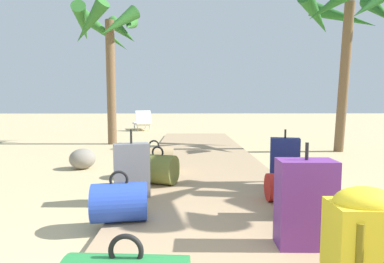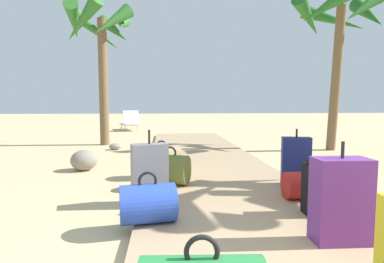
% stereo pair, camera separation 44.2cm
% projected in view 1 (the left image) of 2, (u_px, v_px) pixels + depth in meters
% --- Properties ---
extents(ground_plane, '(60.00, 60.00, 0.00)m').
position_uv_depth(ground_plane, '(206.00, 177.00, 4.77)').
color(ground_plane, tan).
extents(boardwalk, '(1.99, 10.06, 0.08)m').
position_uv_depth(boardwalk, '(203.00, 162.00, 5.77)').
color(boardwalk, tan).
rests_on(boardwalk, ground).
extents(backpack_yellow, '(0.34, 0.27, 0.62)m').
position_uv_depth(backpack_yellow, '(364.00, 245.00, 1.56)').
color(backpack_yellow, gold).
rests_on(backpack_yellow, boardwalk).
extents(backpack_black, '(0.29, 0.22, 0.54)m').
position_uv_depth(backpack_black, '(296.00, 186.00, 2.83)').
color(backpack_black, black).
rests_on(backpack_black, boardwalk).
extents(duffel_bag_red, '(0.70, 0.30, 0.40)m').
position_uv_depth(duffel_bag_red, '(300.00, 187.00, 3.31)').
color(duffel_bag_red, red).
rests_on(duffel_bag_red, boardwalk).
extents(suitcase_navy, '(0.38, 0.25, 0.71)m').
position_uv_depth(suitcase_navy, '(285.00, 162.00, 3.87)').
color(suitcase_navy, navy).
rests_on(suitcase_navy, boardwalk).
extents(suitcase_purple, '(0.40, 0.23, 0.75)m').
position_uv_depth(suitcase_purple, '(305.00, 203.00, 2.25)').
color(suitcase_purple, '#6B2D84').
rests_on(suitcase_purple, boardwalk).
extents(duffel_bag_olive, '(0.56, 0.51, 0.48)m').
position_uv_depth(duffel_bag_olive, '(158.00, 169.00, 4.03)').
color(duffel_bag_olive, olive).
rests_on(duffel_bag_olive, boardwalk).
extents(duffel_bag_tan, '(0.60, 0.40, 0.48)m').
position_uv_depth(duffel_bag_tan, '(154.00, 160.00, 4.71)').
color(duffel_bag_tan, tan).
rests_on(duffel_bag_tan, boardwalk).
extents(duffel_bag_blue, '(0.52, 0.40, 0.45)m').
position_uv_depth(duffel_bag_blue, '(119.00, 202.00, 2.74)').
color(duffel_bag_blue, '#2847B7').
rests_on(duffel_bag_blue, boardwalk).
extents(suitcase_grey, '(0.41, 0.27, 0.74)m').
position_uv_depth(suitcase_grey, '(132.00, 170.00, 3.45)').
color(suitcase_grey, slate).
rests_on(suitcase_grey, boardwalk).
extents(palm_tree_far_left, '(1.91, 2.17, 3.69)m').
position_uv_depth(palm_tree_far_left, '(107.00, 36.00, 8.35)').
color(palm_tree_far_left, brown).
rests_on(palm_tree_far_left, ground).
extents(palm_tree_far_right, '(2.16, 2.19, 3.63)m').
position_uv_depth(palm_tree_far_right, '(348.00, 20.00, 6.96)').
color(palm_tree_far_right, brown).
rests_on(palm_tree_far_right, ground).
extents(lounge_chair, '(0.99, 1.62, 0.82)m').
position_uv_depth(lounge_chair, '(142.00, 122.00, 13.07)').
color(lounge_chair, white).
rests_on(lounge_chair, ground).
extents(rock_left_mid, '(0.56, 0.55, 0.34)m').
position_uv_depth(rock_left_mid, '(83.00, 159.00, 5.32)').
color(rock_left_mid, gray).
rests_on(rock_left_mid, ground).
extents(rock_left_far, '(0.34, 0.31, 0.16)m').
position_uv_depth(rock_left_far, '(120.00, 146.00, 7.65)').
color(rock_left_far, gray).
rests_on(rock_left_far, ground).
extents(rock_right_mid, '(0.21, 0.22, 0.13)m').
position_uv_depth(rock_right_mid, '(302.00, 174.00, 4.66)').
color(rock_right_mid, '#5B5651').
rests_on(rock_right_mid, ground).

